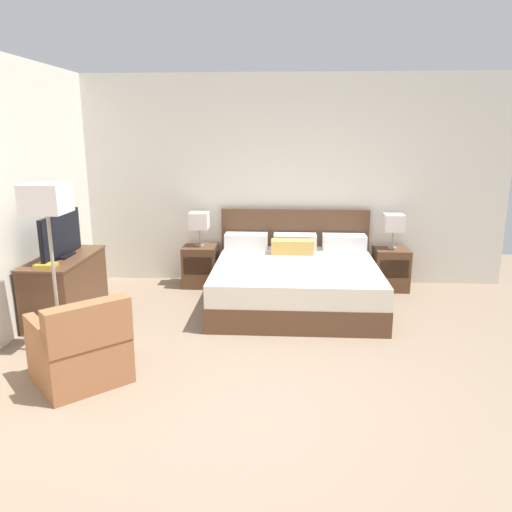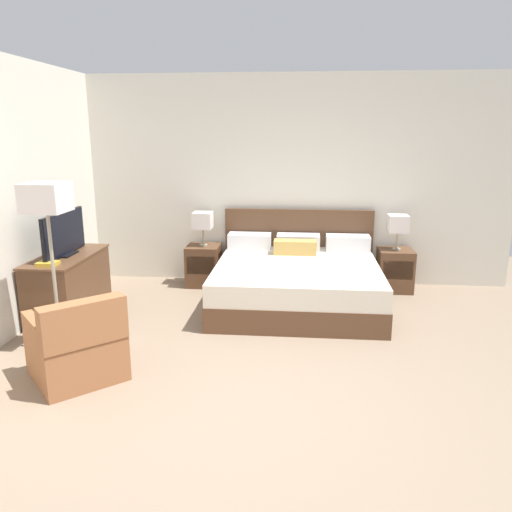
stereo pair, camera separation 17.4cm
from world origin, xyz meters
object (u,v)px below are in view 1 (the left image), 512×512
bed (295,280)px  nightstand_left (200,266)px  table_lamp_left (199,221)px  tv (61,236)px  table_lamp_right (394,223)px  dresser (66,286)px  book_red_cover (46,265)px  armchair_by_window (81,350)px  nightstand_right (391,269)px  floor_lamp (47,210)px

bed → nightstand_left: (-1.29, 0.67, -0.02)m
table_lamp_left → tv: bearing=-135.2°
table_lamp_right → dresser: size_ratio=0.38×
bed → book_red_cover: bearing=-157.6°
bed → armchair_by_window: size_ratio=2.09×
armchair_by_window → table_lamp_right: bearing=41.6°
bed → nightstand_right: size_ratio=3.64×
nightstand_left → table_lamp_right: (2.57, 0.00, 0.62)m
book_red_cover → armchair_by_window: size_ratio=0.21×
table_lamp_right → book_red_cover: (-3.86, -1.74, -0.16)m
floor_lamp → bed: bearing=35.0°
nightstand_right → table_lamp_left: size_ratio=1.21×
dresser → table_lamp_left: bearing=44.7°
nightstand_right → floor_lamp: 4.33m
bed → table_lamp_left: size_ratio=4.42×
nightstand_right → book_red_cover: bearing=-155.8°
table_lamp_left → armchair_by_window: table_lamp_left is taller
nightstand_right → book_red_cover: 4.26m
dresser → book_red_cover: 0.57m
bed → dresser: size_ratio=1.67×
nightstand_left → tv: size_ratio=0.59×
table_lamp_right → dresser: bearing=-161.5°
table_lamp_left → book_red_cover: size_ratio=2.27×
table_lamp_right → book_red_cover: bearing=-155.8°
table_lamp_left → armchair_by_window: (-0.54, -2.76, -0.61)m
nightstand_left → dresser: 1.84m
nightstand_right → armchair_by_window: bearing=-138.4°
tv → floor_lamp: bearing=-70.2°
armchair_by_window → floor_lamp: floor_lamp is taller
armchair_by_window → floor_lamp: (-0.42, 0.51, 1.10)m
table_lamp_right → floor_lamp: size_ratio=0.28×
dresser → armchair_by_window: (0.77, -1.47, -0.08)m
dresser → nightstand_left: bearing=44.7°
table_lamp_left → table_lamp_right: 2.57m
table_lamp_right → armchair_by_window: bearing=-138.4°
floor_lamp → tv: bearing=109.8°
armchair_by_window → floor_lamp: size_ratio=0.60×
bed → armchair_by_window: bed is taller
table_lamp_right → nightstand_left: bearing=-180.0°
table_lamp_right → tv: 4.09m
dresser → floor_lamp: size_ratio=0.75×
table_lamp_left → dresser: 1.92m
nightstand_left → table_lamp_right: table_lamp_right is taller
tv → dresser: bearing=169.4°
book_red_cover → bed: bearing=22.4°
bed → floor_lamp: 2.95m
nightstand_right → table_lamp_left: (-2.57, 0.00, 0.62)m
book_red_cover → armchair_by_window: (0.75, -1.03, -0.45)m
bed → table_lamp_right: (1.29, 0.67, 0.60)m
dresser → floor_lamp: bearing=-70.0°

